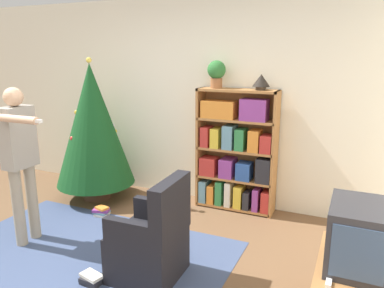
# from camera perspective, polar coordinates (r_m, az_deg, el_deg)

# --- Properties ---
(ground_plane) EXTENTS (14.00, 14.00, 0.00)m
(ground_plane) POSITION_cam_1_polar(r_m,az_deg,el_deg) (3.55, -14.69, -19.41)
(ground_plane) COLOR brown
(wall_back) EXTENTS (8.00, 0.10, 2.60)m
(wall_back) POSITION_cam_1_polar(r_m,az_deg,el_deg) (4.91, 0.57, 6.54)
(wall_back) COLOR silver
(wall_back) RESTS_ON ground_plane
(area_rug) EXTENTS (2.78, 1.82, 0.01)m
(area_rug) POSITION_cam_1_polar(r_m,az_deg,el_deg) (3.92, -16.15, -16.06)
(area_rug) COLOR #3D4C70
(area_rug) RESTS_ON ground_plane
(bookshelf) EXTENTS (0.97, 0.28, 1.50)m
(bookshelf) POSITION_cam_1_polar(r_m,az_deg,el_deg) (4.60, 6.72, -1.50)
(bookshelf) COLOR #A8703D
(bookshelf) RESTS_ON ground_plane
(television) EXTENTS (0.39, 0.53, 0.46)m
(television) POSITION_cam_1_polar(r_m,az_deg,el_deg) (2.84, 24.03, -12.74)
(television) COLOR #28282D
(television) RESTS_ON tv_stand
(game_remote) EXTENTS (0.04, 0.12, 0.02)m
(game_remote) POSITION_cam_1_polar(r_m,az_deg,el_deg) (2.70, 20.12, -19.09)
(game_remote) COLOR white
(game_remote) RESTS_ON tv_stand
(christmas_tree) EXTENTS (1.02, 1.02, 1.86)m
(christmas_tree) POSITION_cam_1_polar(r_m,az_deg,el_deg) (5.01, -14.85, 2.77)
(christmas_tree) COLOR #4C3323
(christmas_tree) RESTS_ON ground_plane
(armchair) EXTENTS (0.59, 0.58, 0.92)m
(armchair) POSITION_cam_1_polar(r_m,az_deg,el_deg) (3.35, -6.17, -14.77)
(armchair) COLOR black
(armchair) RESTS_ON ground_plane
(standing_person) EXTENTS (0.63, 0.47, 1.60)m
(standing_person) POSITION_cam_1_polar(r_m,az_deg,el_deg) (4.07, -24.69, -1.34)
(standing_person) COLOR #9E937F
(standing_person) RESTS_ON ground_plane
(potted_plant) EXTENTS (0.22, 0.22, 0.33)m
(potted_plant) POSITION_cam_1_polar(r_m,az_deg,el_deg) (4.54, 3.75, 10.87)
(potted_plant) COLOR #935B38
(potted_plant) RESTS_ON bookshelf
(table_lamp) EXTENTS (0.20, 0.20, 0.18)m
(table_lamp) POSITION_cam_1_polar(r_m,az_deg,el_deg) (4.39, 10.49, 9.41)
(table_lamp) COLOR #473828
(table_lamp) RESTS_ON bookshelf
(book_pile_near_tree) EXTENTS (0.21, 0.17, 0.11)m
(book_pile_near_tree) POSITION_cam_1_polar(r_m,az_deg,el_deg) (4.71, -13.61, -9.97)
(book_pile_near_tree) COLOR beige
(book_pile_near_tree) RESTS_ON ground_plane
(book_pile_by_chair) EXTENTS (0.22, 0.17, 0.09)m
(book_pile_by_chair) POSITION_cam_1_polar(r_m,az_deg,el_deg) (3.48, -14.99, -19.23)
(book_pile_by_chair) COLOR #232328
(book_pile_by_chair) RESTS_ON ground_plane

